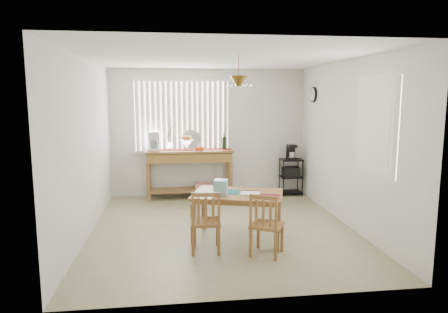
{
  "coord_description": "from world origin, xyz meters",
  "views": [
    {
      "loc": [
        -0.73,
        -5.98,
        2.03
      ],
      "look_at": [
        0.1,
        0.55,
        1.05
      ],
      "focal_mm": 32.0,
      "sensor_mm": 36.0,
      "label": 1
    }
  ],
  "objects": [
    {
      "name": "room_shell",
      "position": [
        0.0,
        0.02,
        1.69
      ],
      "size": [
        4.2,
        4.7,
        2.7
      ],
      "color": "silver",
      "rests_on": "ground"
    },
    {
      "name": "wire_cart",
      "position": [
        1.7,
        2.0,
        0.45
      ],
      "size": [
        0.44,
        0.35,
        0.75
      ],
      "color": "black",
      "rests_on": "ground"
    },
    {
      "name": "sideboard",
      "position": [
        -0.41,
        1.99,
        0.74
      ],
      "size": [
        1.74,
        0.49,
        0.98
      ],
      "color": "olive",
      "rests_on": "ground"
    },
    {
      "name": "ground",
      "position": [
        0.0,
        0.0,
        -0.01
      ],
      "size": [
        4.0,
        4.5,
        0.01
      ],
      "primitive_type": "cube",
      "color": "#989067"
    },
    {
      "name": "table_items",
      "position": [
        0.02,
        -0.56,
        0.75
      ],
      "size": [
        0.95,
        0.71,
        0.22
      ],
      "color": "#146871",
      "rests_on": "dining_table"
    },
    {
      "name": "chair_left",
      "position": [
        -0.33,
        -0.95,
        0.41
      ],
      "size": [
        0.41,
        0.41,
        0.84
      ],
      "color": "olive",
      "rests_on": "ground"
    },
    {
      "name": "chair_right",
      "position": [
        0.43,
        -1.16,
        0.41
      ],
      "size": [
        0.52,
        0.52,
        0.83
      ],
      "color": "olive",
      "rests_on": "ground"
    },
    {
      "name": "cart_items",
      "position": [
        1.7,
        2.01,
        0.89
      ],
      "size": [
        0.18,
        0.21,
        0.31
      ],
      "color": "black",
      "rests_on": "wire_cart"
    },
    {
      "name": "sideboard_items",
      "position": [
        -0.7,
        2.0,
        1.14
      ],
      "size": [
        1.65,
        0.42,
        0.75
      ],
      "color": "maroon",
      "rests_on": "sideboard"
    },
    {
      "name": "dining_table",
      "position": [
        0.17,
        -0.49,
        0.6
      ],
      "size": [
        1.44,
        1.14,
        0.67
      ],
      "color": "olive",
      "rests_on": "ground"
    }
  ]
}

